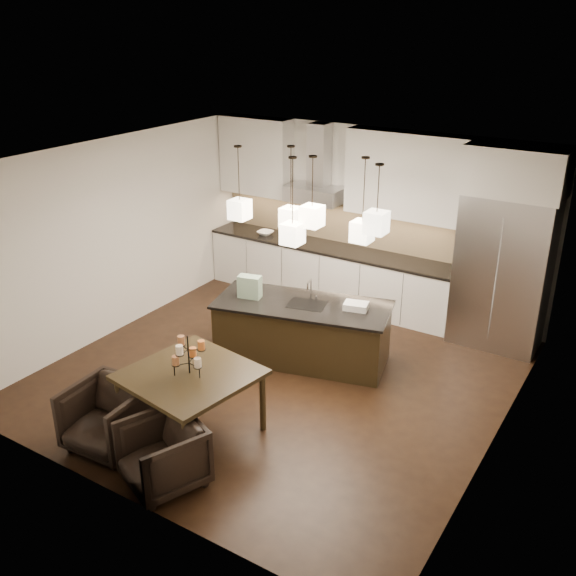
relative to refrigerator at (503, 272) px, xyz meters
The scene contains 37 objects.
floor 3.35m from the refrigerator, 131.42° to the right, with size 5.50×5.50×0.02m, color black.
ceiling 3.62m from the refrigerator, 131.42° to the right, with size 5.50×5.50×0.02m, color white.
wall_back 2.16m from the refrigerator, 169.74° to the left, with size 5.50×0.02×2.80m, color silver.
wall_front 5.56m from the refrigerator, 112.22° to the right, with size 5.50×0.02×2.80m, color silver.
wall_left 5.42m from the refrigerator, 153.91° to the right, with size 0.02×5.50×2.80m, color silver.
wall_right 2.49m from the refrigerator, 74.50° to the right, with size 0.02×5.50×2.80m, color silver.
refrigerator is the anchor object (origin of this frame).
fridge_panel 1.40m from the refrigerator, ahead, with size 1.26×0.72×0.65m, color silver.
lower_cabinets 2.80m from the refrigerator, behind, with size 4.21×0.62×0.88m, color silver.
countertop 2.73m from the refrigerator, behind, with size 4.21×0.66×0.04m, color black.
backsplash 2.75m from the refrigerator, behind, with size 4.21×0.02×0.63m, color #CCB182.
upper_cab_left 4.35m from the refrigerator, behind, with size 1.25×0.35×1.25m, color silver.
upper_cab_right 1.91m from the refrigerator, behind, with size 1.86×0.35×1.25m, color silver.
hood_canopy 3.09m from the refrigerator, behind, with size 0.90×0.52×0.24m, color #B7B7BA.
hood_chimney 3.28m from the refrigerator, behind, with size 0.30×0.28×0.96m, color #B7B7BA.
fruit_bowl 3.91m from the refrigerator, behind, with size 0.26×0.26×0.06m, color silver.
island_body 2.87m from the refrigerator, 138.01° to the right, with size 2.23×0.89×0.79m, color black.
island_top 2.80m from the refrigerator, 138.01° to the right, with size 2.30×0.96×0.04m, color black.
faucet 2.67m from the refrigerator, 138.81° to the right, with size 0.09×0.21×0.34m, color silver, non-canonical shape.
tote_bag 3.46m from the refrigerator, 143.37° to the right, with size 0.30×0.16×0.30m, color #1A5025.
food_container 2.18m from the refrigerator, 130.17° to the right, with size 0.30×0.21×0.09m, color silver.
dining_table 4.59m from the refrigerator, 119.68° to the right, with size 1.26×1.26×0.76m, color black, non-canonical shape.
candelabra 4.54m from the refrigerator, 119.68° to the right, with size 0.36×0.36×0.45m, color black, non-canonical shape.
candle_a 4.49m from the refrigerator, 117.99° to the right, with size 0.08×0.08×0.10m, color #F8DEBD.
candle_b 4.45m from the refrigerator, 121.09° to the right, with size 0.08×0.08×0.10m, color orange.
candle_c 4.68m from the refrigerator, 119.97° to the right, with size 0.08×0.08×0.10m, color #A7643A.
candle_d 4.41m from the refrigerator, 118.75° to the right, with size 0.08×0.08×0.10m, color orange.
candle_e 4.57m from the refrigerator, 121.32° to the right, with size 0.08×0.08×0.10m, color #A7643A.
candle_f 4.65m from the refrigerator, 118.88° to the right, with size 0.08×0.08×0.10m, color #F8DEBD.
armchair_left 5.47m from the refrigerator, 121.69° to the right, with size 0.77×0.80×0.72m, color black.
armchair_right 5.19m from the refrigerator, 112.17° to the right, with size 0.73×0.75×0.68m, color black.
pendant_a 3.68m from the refrigerator, 147.42° to the right, with size 0.24×0.24×0.26m, color beige.
pendant_b 3.00m from the refrigerator, 147.39° to the right, with size 0.24×0.24×0.26m, color beige.
pendant_c 2.90m from the refrigerator, 134.06° to the right, with size 0.24×0.24×0.26m, color beige.
pendant_d 2.31m from the refrigerator, 128.37° to the right, with size 0.24×0.24×0.26m, color beige.
pendant_e 2.45m from the refrigerator, 118.39° to the right, with size 0.24×0.24×0.26m, color beige.
pendant_f 3.07m from the refrigerator, 134.06° to the right, with size 0.24×0.24×0.26m, color beige.
Camera 1 is at (3.93, -6.08, 4.32)m, focal length 40.00 mm.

